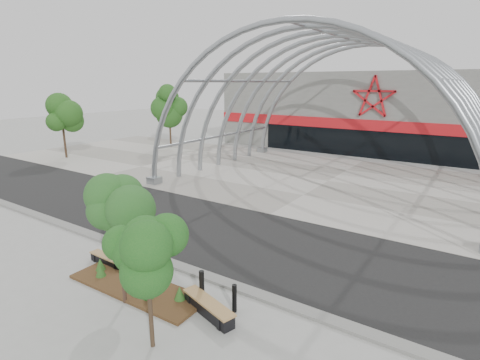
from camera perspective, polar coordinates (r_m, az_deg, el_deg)
ground at (r=15.26m, az=-8.62°, el=-12.70°), size 140.00×140.00×0.00m
road at (r=17.72m, az=-0.91°, el=-8.47°), size 140.00×7.00×0.02m
forecourt at (r=27.91m, az=13.28°, el=-0.17°), size 60.00×17.00×0.04m
kerb at (r=15.07m, az=-9.28°, el=-12.84°), size 60.00×0.50×0.12m
arena_building at (r=44.42m, az=22.03°, el=9.75°), size 34.00×15.24×8.00m
vault_canopy at (r=27.91m, az=13.28°, el=-0.18°), size 20.80×15.80×20.36m
planting_bed at (r=14.05m, az=-15.67°, el=-15.06°), size 5.31×1.75×0.56m
street_tree_0 at (r=12.18m, az=-18.06°, el=-6.04°), size 1.72×1.72×3.92m
street_tree_1 at (r=10.06m, az=-13.99°, el=-11.76°), size 1.51×1.51×3.58m
bench_0 at (r=15.93m, az=-19.54°, el=-11.47°), size 1.80×0.45×0.38m
bench_1 at (r=12.23m, az=-4.84°, el=-18.87°), size 2.24×1.08×0.46m
bollard_0 at (r=18.79m, az=-19.38°, el=-6.30°), size 0.17×0.17×1.04m
bollard_1 at (r=15.70m, az=-19.06°, el=-10.37°), size 0.17×0.17×1.09m
bollard_2 at (r=14.90m, az=-14.85°, el=-11.47°), size 0.17×0.17×1.06m
bollard_3 at (r=12.20m, az=-0.85°, el=-17.58°), size 0.15×0.15×0.93m
bollard_4 at (r=12.78m, az=-5.85°, el=-15.72°), size 0.17×0.17×1.05m
bg_tree_0 at (r=41.92m, az=-10.76°, el=11.20°), size 3.00×3.00×6.45m
bg_tree_2 at (r=38.92m, az=-25.52°, el=8.66°), size 2.55×2.55×5.38m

